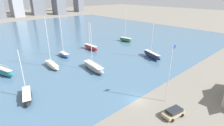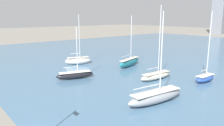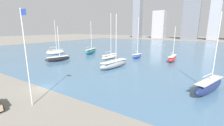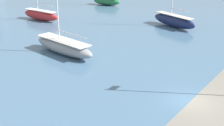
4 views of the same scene
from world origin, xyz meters
TOP-DOWN VIEW (x-y plane):
  - ground_plane at (0.00, 0.00)m, footprint 500.00×500.00m
  - sailboat_navy at (24.58, 13.54)m, footprint 4.94×9.72m
  - sailboat_gray at (2.75, 19.16)m, footprint 3.84×11.13m
  - sailboat_red at (14.35, 36.52)m, footprint 1.85×8.88m
  - sailboat_green at (34.47, 35.73)m, footprint 3.50×7.21m

SIDE VIEW (x-z plane):
  - ground_plane at x=0.00m, z-range 0.00..0.00m
  - sailboat_gray at x=2.75m, z-range -6.03..8.12m
  - sailboat_red at x=14.35m, z-range -4.53..6.63m
  - sailboat_green at x=34.47m, z-range -6.64..8.79m
  - sailboat_navy at x=24.58m, z-range -5.24..7.55m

